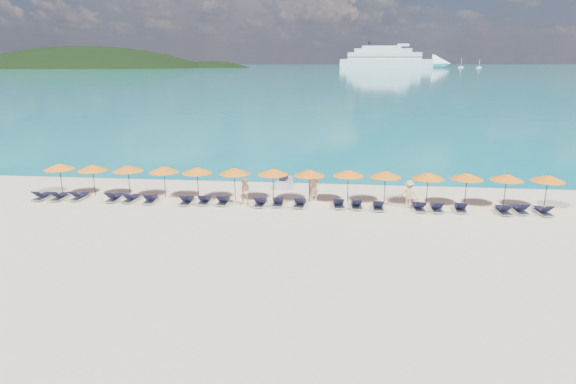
# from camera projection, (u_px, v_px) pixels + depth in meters

# --- Properties ---
(ground) EXTENTS (1400.00, 1400.00, 0.00)m
(ground) POSITION_uv_depth(u_px,v_px,m) (283.00, 226.00, 27.48)
(ground) COLOR beige
(sea) EXTENTS (1600.00, 1300.00, 0.01)m
(sea) POSITION_uv_depth(u_px,v_px,m) (337.00, 67.00, 660.44)
(sea) COLOR #1FA9B2
(sea) RESTS_ON ground
(headland_main) EXTENTS (374.00, 242.00, 126.50)m
(headland_main) POSITION_uv_depth(u_px,v_px,m) (88.00, 100.00, 585.09)
(headland_main) COLOR black
(headland_main) RESTS_ON ground
(headland_small) EXTENTS (162.00, 126.00, 85.50)m
(headland_small) POSITION_uv_depth(u_px,v_px,m) (213.00, 97.00, 588.65)
(headland_small) COLOR black
(headland_small) RESTS_ON ground
(cruise_ship) EXTENTS (131.57, 28.15, 36.36)m
(cruise_ship) POSITION_uv_depth(u_px,v_px,m) (396.00, 60.00, 577.07)
(cruise_ship) COLOR white
(cruise_ship) RESTS_ON ground
(sailboat_near) EXTENTS (5.31, 1.77, 9.73)m
(sailboat_near) POSITION_uv_depth(u_px,v_px,m) (479.00, 67.00, 564.30)
(sailboat_near) COLOR white
(sailboat_near) RESTS_ON ground
(sailboat_far) EXTENTS (5.74, 1.91, 10.52)m
(sailboat_far) POSITION_uv_depth(u_px,v_px,m) (461.00, 67.00, 583.04)
(sailboat_far) COLOR white
(sailboat_far) RESTS_ON ground
(jetski) EXTENTS (1.11, 2.45, 0.85)m
(jetski) POSITION_uv_depth(u_px,v_px,m) (284.00, 182.00, 35.96)
(jetski) COLOR #BCB5CC
(jetski) RESTS_ON ground
(beachgoer_a) EXTENTS (0.83, 0.68, 1.97)m
(beachgoer_a) POSITION_uv_depth(u_px,v_px,m) (314.00, 187.00, 32.05)
(beachgoer_a) COLOR tan
(beachgoer_a) RESTS_ON ground
(beachgoer_b) EXTENTS (0.97, 0.70, 1.80)m
(beachgoer_b) POSITION_uv_depth(u_px,v_px,m) (245.00, 192.00, 31.22)
(beachgoer_b) COLOR tan
(beachgoer_b) RESTS_ON ground
(beachgoer_c) EXTENTS (1.29, 0.84, 1.83)m
(beachgoer_c) POSITION_uv_depth(u_px,v_px,m) (409.00, 194.00, 30.59)
(beachgoer_c) COLOR tan
(beachgoer_c) RESTS_ON ground
(umbrella_0) EXTENTS (2.10, 2.10, 2.28)m
(umbrella_0) POSITION_uv_depth(u_px,v_px,m) (59.00, 166.00, 33.44)
(umbrella_0) COLOR black
(umbrella_0) RESTS_ON ground
(umbrella_1) EXTENTS (2.10, 2.10, 2.28)m
(umbrella_1) POSITION_uv_depth(u_px,v_px,m) (92.00, 167.00, 33.09)
(umbrella_1) COLOR black
(umbrella_1) RESTS_ON ground
(umbrella_2) EXTENTS (2.10, 2.10, 2.28)m
(umbrella_2) POSITION_uv_depth(u_px,v_px,m) (128.00, 168.00, 32.92)
(umbrella_2) COLOR black
(umbrella_2) RESTS_ON ground
(umbrella_3) EXTENTS (2.10, 2.10, 2.28)m
(umbrella_3) POSITION_uv_depth(u_px,v_px,m) (164.00, 169.00, 32.57)
(umbrella_3) COLOR black
(umbrella_3) RESTS_ON ground
(umbrella_4) EXTENTS (2.10, 2.10, 2.28)m
(umbrella_4) POSITION_uv_depth(u_px,v_px,m) (197.00, 170.00, 32.32)
(umbrella_4) COLOR black
(umbrella_4) RESTS_ON ground
(umbrella_5) EXTENTS (2.10, 2.10, 2.28)m
(umbrella_5) POSITION_uv_depth(u_px,v_px,m) (234.00, 171.00, 32.08)
(umbrella_5) COLOR black
(umbrella_5) RESTS_ON ground
(umbrella_6) EXTENTS (2.10, 2.10, 2.28)m
(umbrella_6) POSITION_uv_depth(u_px,v_px,m) (273.00, 172.00, 31.90)
(umbrella_6) COLOR black
(umbrella_6) RESTS_ON ground
(umbrella_7) EXTENTS (2.10, 2.10, 2.28)m
(umbrella_7) POSITION_uv_depth(u_px,v_px,m) (309.00, 173.00, 31.61)
(umbrella_7) COLOR black
(umbrella_7) RESTS_ON ground
(umbrella_8) EXTENTS (2.10, 2.10, 2.28)m
(umbrella_8) POSITION_uv_depth(u_px,v_px,m) (348.00, 173.00, 31.55)
(umbrella_8) COLOR black
(umbrella_8) RESTS_ON ground
(umbrella_9) EXTENTS (2.10, 2.10, 2.28)m
(umbrella_9) POSITION_uv_depth(u_px,v_px,m) (385.00, 174.00, 31.22)
(umbrella_9) COLOR black
(umbrella_9) RESTS_ON ground
(umbrella_10) EXTENTS (2.10, 2.10, 2.28)m
(umbrella_10) POSITION_uv_depth(u_px,v_px,m) (428.00, 175.00, 30.80)
(umbrella_10) COLOR black
(umbrella_10) RESTS_ON ground
(umbrella_11) EXTENTS (2.10, 2.10, 2.28)m
(umbrella_11) POSITION_uv_depth(u_px,v_px,m) (467.00, 176.00, 30.67)
(umbrella_11) COLOR black
(umbrella_11) RESTS_ON ground
(umbrella_12) EXTENTS (2.10, 2.10, 2.28)m
(umbrella_12) POSITION_uv_depth(u_px,v_px,m) (507.00, 177.00, 30.39)
(umbrella_12) COLOR black
(umbrella_12) RESTS_ON ground
(umbrella_13) EXTENTS (2.10, 2.10, 2.28)m
(umbrella_13) POSITION_uv_depth(u_px,v_px,m) (548.00, 178.00, 30.14)
(umbrella_13) COLOR black
(umbrella_13) RESTS_ON ground
(lounger_0) EXTENTS (0.64, 1.71, 0.66)m
(lounger_0) POSITION_uv_depth(u_px,v_px,m) (43.00, 196.00, 32.69)
(lounger_0) COLOR silver
(lounger_0) RESTS_ON ground
(lounger_1) EXTENTS (0.66, 1.72, 0.66)m
(lounger_1) POSITION_uv_depth(u_px,v_px,m) (60.00, 196.00, 32.60)
(lounger_1) COLOR silver
(lounger_1) RESTS_ON ground
(lounger_2) EXTENTS (0.78, 1.75, 0.66)m
(lounger_2) POSITION_uv_depth(u_px,v_px,m) (79.00, 196.00, 32.63)
(lounger_2) COLOR silver
(lounger_2) RESTS_ON ground
(lounger_3) EXTENTS (0.67, 1.72, 0.66)m
(lounger_3) POSITION_uv_depth(u_px,v_px,m) (114.00, 197.00, 32.34)
(lounger_3) COLOR silver
(lounger_3) RESTS_ON ground
(lounger_4) EXTENTS (0.75, 1.74, 0.66)m
(lounger_4) POSITION_uv_depth(u_px,v_px,m) (131.00, 198.00, 32.18)
(lounger_4) COLOR silver
(lounger_4) RESTS_ON ground
(lounger_5) EXTENTS (0.74, 1.74, 0.66)m
(lounger_5) POSITION_uv_depth(u_px,v_px,m) (151.00, 199.00, 31.95)
(lounger_5) COLOR silver
(lounger_5) RESTS_ON ground
(lounger_6) EXTENTS (0.63, 1.70, 0.66)m
(lounger_6) POSITION_uv_depth(u_px,v_px,m) (187.00, 200.00, 31.68)
(lounger_6) COLOR silver
(lounger_6) RESTS_ON ground
(lounger_7) EXTENTS (0.68, 1.72, 0.66)m
(lounger_7) POSITION_uv_depth(u_px,v_px,m) (205.00, 200.00, 31.75)
(lounger_7) COLOR silver
(lounger_7) RESTS_ON ground
(lounger_8) EXTENTS (0.63, 1.70, 0.66)m
(lounger_8) POSITION_uv_depth(u_px,v_px,m) (223.00, 201.00, 31.61)
(lounger_8) COLOR silver
(lounger_8) RESTS_ON ground
(lounger_9) EXTENTS (0.74, 1.74, 0.66)m
(lounger_9) POSITION_uv_depth(u_px,v_px,m) (260.00, 202.00, 31.24)
(lounger_9) COLOR silver
(lounger_9) RESTS_ON ground
(lounger_10) EXTENTS (0.63, 1.71, 0.66)m
(lounger_10) POSITION_uv_depth(u_px,v_px,m) (278.00, 202.00, 31.34)
(lounger_10) COLOR silver
(lounger_10) RESTS_ON ground
(lounger_11) EXTENTS (0.76, 1.75, 0.66)m
(lounger_11) POSITION_uv_depth(u_px,v_px,m) (300.00, 203.00, 31.10)
(lounger_11) COLOR silver
(lounger_11) RESTS_ON ground
(lounger_12) EXTENTS (0.77, 1.75, 0.66)m
(lounger_12) POSITION_uv_depth(u_px,v_px,m) (339.00, 204.00, 30.97)
(lounger_12) COLOR silver
(lounger_12) RESTS_ON ground
(lounger_13) EXTENTS (0.70, 1.73, 0.66)m
(lounger_13) POSITION_uv_depth(u_px,v_px,m) (356.00, 204.00, 30.76)
(lounger_13) COLOR silver
(lounger_13) RESTS_ON ground
(lounger_14) EXTENTS (0.63, 1.71, 0.66)m
(lounger_14) POSITION_uv_depth(u_px,v_px,m) (378.00, 206.00, 30.47)
(lounger_14) COLOR silver
(lounger_14) RESTS_ON ground
(lounger_15) EXTENTS (0.75, 1.74, 0.66)m
(lounger_15) POSITION_uv_depth(u_px,v_px,m) (419.00, 207.00, 30.30)
(lounger_15) COLOR silver
(lounger_15) RESTS_ON ground
(lounger_16) EXTENTS (0.63, 1.70, 0.66)m
(lounger_16) POSITION_uv_depth(u_px,v_px,m) (437.00, 207.00, 30.16)
(lounger_16) COLOR silver
(lounger_16) RESTS_ON ground
(lounger_17) EXTENTS (0.79, 1.75, 0.66)m
(lounger_17) POSITION_uv_depth(u_px,v_px,m) (460.00, 208.00, 30.12)
(lounger_17) COLOR silver
(lounger_17) RESTS_ON ground
(lounger_18) EXTENTS (0.64, 1.71, 0.66)m
(lounger_18) POSITION_uv_depth(u_px,v_px,m) (503.00, 210.00, 29.65)
(lounger_18) COLOR silver
(lounger_18) RESTS_ON ground
(lounger_19) EXTENTS (0.69, 1.72, 0.66)m
(lounger_19) POSITION_uv_depth(u_px,v_px,m) (520.00, 209.00, 29.80)
(lounger_19) COLOR silver
(lounger_19) RESTS_ON ground
(lounger_20) EXTENTS (0.75, 1.74, 0.66)m
(lounger_20) POSITION_uv_depth(u_px,v_px,m) (543.00, 211.00, 29.49)
(lounger_20) COLOR silver
(lounger_20) RESTS_ON ground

